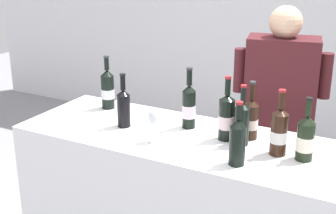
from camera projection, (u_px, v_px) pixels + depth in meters
wall_back at (303, 9)px, 4.56m from camera, size 8.00×0.10×2.80m
wine_bottle_0 at (305, 138)px, 2.22m from camera, size 0.08×0.08×0.31m
wine_bottle_1 at (108, 89)px, 2.92m from camera, size 0.08×0.08×0.34m
wine_bottle_2 at (124, 107)px, 2.63m from camera, size 0.07×0.07×0.31m
wine_bottle_3 at (242, 122)px, 2.38m from camera, size 0.08×0.08×0.32m
wine_bottle_4 at (251, 119)px, 2.46m from camera, size 0.08×0.08×0.31m
wine_bottle_5 at (238, 140)px, 2.16m from camera, size 0.08×0.08×0.31m
wine_bottle_6 at (189, 106)px, 2.61m from camera, size 0.08×0.08×0.35m
wine_bottle_7 at (279, 131)px, 2.27m from camera, size 0.08×0.08×0.33m
wine_bottle_8 at (226, 117)px, 2.45m from camera, size 0.08×0.08×0.34m
wine_glass at (154, 120)px, 2.42m from camera, size 0.07×0.07×0.18m
person_server at (276, 137)px, 3.06m from camera, size 0.58×0.33×1.65m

